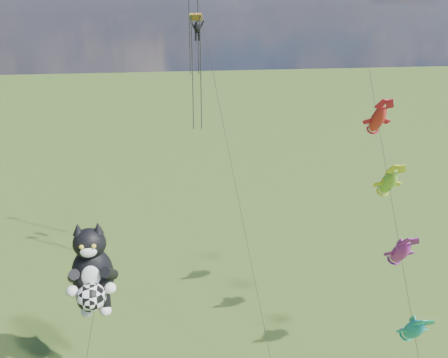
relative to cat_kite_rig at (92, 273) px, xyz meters
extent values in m
cylinder|color=black|center=(-0.61, -1.23, -4.99)|extent=(1.27, 2.44, 5.73)
ellipsoid|color=black|center=(0.00, 0.31, -0.33)|extent=(3.09, 2.86, 3.60)
ellipsoid|color=black|center=(0.00, 0.19, 1.80)|extent=(2.46, 2.36, 1.82)
cone|color=black|center=(-0.56, 0.19, 2.76)|extent=(0.83, 0.83, 0.67)
cone|color=black|center=(0.56, 0.19, 2.76)|extent=(0.83, 0.83, 0.67)
ellipsoid|color=white|center=(0.00, -0.54, 1.63)|extent=(1.06, 0.82, 0.65)
ellipsoid|color=white|center=(0.00, -0.54, 0.00)|extent=(1.20, 0.85, 1.48)
sphere|color=gold|center=(-0.34, -0.62, 2.01)|extent=(0.27, 0.27, 0.27)
sphere|color=gold|center=(0.34, -0.62, 2.01)|extent=(0.27, 0.27, 0.27)
sphere|color=white|center=(-1.07, -0.87, -0.61)|extent=(0.67, 0.67, 0.67)
sphere|color=white|center=(1.07, -0.87, -0.61)|extent=(0.67, 0.67, 0.67)
sphere|color=white|center=(-0.56, 0.14, -2.75)|extent=(0.72, 0.72, 0.72)
sphere|color=white|center=(0.56, 0.14, -2.75)|extent=(0.72, 0.72, 0.72)
sphere|color=white|center=(0.00, -1.21, -0.90)|extent=(1.68, 1.68, 1.68)
cylinder|color=black|center=(18.45, -0.94, 1.30)|extent=(1.37, 15.78, 18.32)
ellipsoid|color=#198DBF|center=(18.15, -4.41, -2.73)|extent=(1.08, 2.45, 2.57)
ellipsoid|color=#D833A9|center=(18.40, -1.46, 0.69)|extent=(1.08, 2.45, 2.57)
ellipsoid|color=green|center=(18.65, 1.48, 4.11)|extent=(1.08, 2.45, 2.57)
ellipsoid|color=red|center=(18.90, 4.42, 7.52)|extent=(1.08, 2.45, 2.57)
cylinder|color=black|center=(9.18, 5.88, 4.52)|extent=(3.25, 16.79, 24.76)
cube|color=green|center=(7.43, 11.10, 13.89)|extent=(0.92, 0.57, 0.55)
cylinder|color=black|center=(7.12, 11.10, 9.67)|extent=(0.08, 0.08, 8.44)
cylinder|color=black|center=(7.74, 11.10, 9.67)|extent=(0.08, 0.08, 8.44)
cylinder|color=black|center=(7.23, 14.26, 13.79)|extent=(0.08, 0.08, 9.10)
cylinder|color=black|center=(7.91, 14.26, 13.79)|extent=(0.08, 0.08, 9.10)
camera|label=1|loc=(3.88, -26.47, 15.01)|focal=40.00mm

